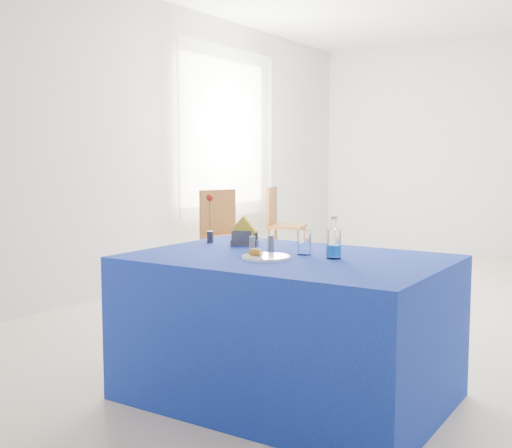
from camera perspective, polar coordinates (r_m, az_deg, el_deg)
The scene contains 15 objects.
floor at distance 5.55m, azimuth 13.48°, elevation -7.49°, with size 7.00×7.00×0.00m, color #C2B4A1.
room_shell at distance 5.42m, azimuth 13.93°, elevation 10.81°, with size 7.00×7.00×7.00m.
window_pane at distance 7.27m, azimuth -2.88°, elevation 8.12°, with size 0.04×1.50×1.60m, color white.
curtain at distance 7.23m, azimuth -2.42°, elevation 8.13°, with size 0.04×1.75×1.85m, color white.
plate at distance 3.25m, azimuth 0.87°, elevation -2.97°, with size 0.25×0.25×0.01m, color white.
drinking_glass at distance 3.39m, azimuth 4.31°, elevation -1.64°, with size 0.07×0.07×0.13m, color white.
salt_shaker at distance 3.53m, azimuth 1.34°, elevation -1.68°, with size 0.03×0.03×0.09m, color slate.
pepper_shaker at distance 3.49m, azimuth -0.34°, elevation -1.78°, with size 0.03×0.03×0.09m, color slate.
blue_table at distance 3.42m, azimuth 2.83°, elevation -9.16°, with size 1.60×1.10×0.76m.
water_bottle at distance 3.28m, azimuth 6.93°, elevation -1.83°, with size 0.08×0.08×0.21m.
napkin_holder at distance 3.72m, azimuth -1.02°, elevation -1.20°, with size 0.17×0.11×0.17m.
rose_vase at distance 3.86m, azimuth -4.12°, elevation 0.33°, with size 0.04×0.04×0.29m.
chair_win_a at distance 6.46m, azimuth -2.88°, elevation -0.51°, with size 0.54×0.54×0.95m.
chair_win_b at distance 7.64m, azimuth 2.14°, elevation 0.38°, with size 0.52×0.52×0.92m.
banana_pieces at distance 3.25m, azimuth 0.01°, elevation -2.53°, with size 0.08×0.05×0.04m.
Camera 1 is at (1.76, -5.10, 1.27)m, focal length 45.00 mm.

